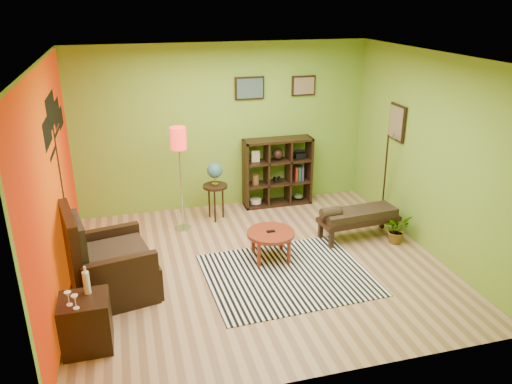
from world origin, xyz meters
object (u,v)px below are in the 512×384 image
object	(u,v)px
coffee_table	(271,236)
side_cabinet	(86,323)
globe_table	(215,177)
potted_plant	(396,232)
armchair	(107,268)
cube_shelf	(278,172)
bench	(357,216)
floor_lamp	(179,148)

from	to	relation	value
coffee_table	side_cabinet	xyz separation A→B (m)	(-2.42, -1.34, -0.05)
globe_table	potted_plant	world-z (taller)	globe_table
side_cabinet	potted_plant	bearing A→B (deg)	16.76
coffee_table	armchair	distance (m)	2.23
side_cabinet	potted_plant	distance (m)	4.58
side_cabinet	globe_table	bearing A→B (deg)	56.10
armchair	cube_shelf	xyz separation A→B (m)	(2.90, 2.22, 0.24)
bench	potted_plant	bearing A→B (deg)	-28.76
cube_shelf	potted_plant	xyz separation A→B (m)	(1.27, -1.90, -0.43)
side_cabinet	globe_table	world-z (taller)	globe_table
potted_plant	globe_table	bearing A→B (deg)	148.07
coffee_table	bench	size ratio (longest dim) A/B	0.52
floor_lamp	bench	world-z (taller)	floor_lamp
potted_plant	coffee_table	bearing A→B (deg)	179.42
armchair	coffee_table	bearing A→B (deg)	8.89
armchair	bench	bearing A→B (deg)	9.51
bench	potted_plant	distance (m)	0.63
coffee_table	bench	bearing A→B (deg)	10.45
floor_lamp	armchair	bearing A→B (deg)	-124.91
side_cabinet	globe_table	size ratio (longest dim) A/B	0.92
side_cabinet	potted_plant	xyz separation A→B (m)	(4.38, 1.32, -0.13)
floor_lamp	globe_table	distance (m)	0.87
side_cabinet	bench	size ratio (longest dim) A/B	0.71
armchair	floor_lamp	size ratio (longest dim) A/B	0.71
side_cabinet	cube_shelf	world-z (taller)	cube_shelf
armchair	side_cabinet	distance (m)	1.02
coffee_table	side_cabinet	distance (m)	2.76
globe_table	bench	world-z (taller)	globe_table
globe_table	armchair	bearing A→B (deg)	-132.50
coffee_table	potted_plant	distance (m)	1.98
floor_lamp	cube_shelf	size ratio (longest dim) A/B	1.39
floor_lamp	globe_table	xyz separation A→B (m)	(0.58, 0.24, -0.61)
armchair	bench	xyz separation A→B (m)	(3.65, 0.61, 0.01)
armchair	cube_shelf	world-z (taller)	cube_shelf
bench	cube_shelf	bearing A→B (deg)	114.91
side_cabinet	cube_shelf	size ratio (longest dim) A/B	0.76
coffee_table	side_cabinet	size ratio (longest dim) A/B	0.74
floor_lamp	bench	distance (m)	2.88
bench	globe_table	bearing A→B (deg)	147.25
floor_lamp	cube_shelf	distance (m)	2.01
cube_shelf	potted_plant	distance (m)	2.32
floor_lamp	bench	bearing A→B (deg)	-21.81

